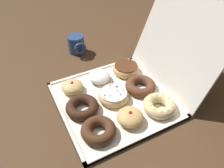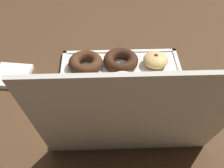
% 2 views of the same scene
% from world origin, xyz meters
% --- Properties ---
extents(ground_plane, '(3.00, 3.00, 0.00)m').
position_xyz_m(ground_plane, '(0.00, 0.00, 0.00)').
color(ground_plane, '#4C331E').
extents(donut_box, '(0.40, 0.40, 0.01)m').
position_xyz_m(donut_box, '(0.00, 0.00, 0.01)').
color(donut_box, silver).
rests_on(donut_box, ground).
extents(box_lid_open, '(0.40, 0.15, 0.38)m').
position_xyz_m(box_lid_open, '(0.00, 0.27, 0.19)').
color(box_lid_open, silver).
rests_on(box_lid_open, ground).
extents(jelly_filled_donut_0, '(0.08, 0.08, 0.05)m').
position_xyz_m(jelly_filled_donut_0, '(-0.12, -0.12, 0.03)').
color(jelly_filled_donut_0, '#E5B770').
rests_on(jelly_filled_donut_0, donut_box).
extents(chocolate_cake_ring_donut_1, '(0.12, 0.12, 0.04)m').
position_xyz_m(chocolate_cake_ring_donut_1, '(-0.00, -0.12, 0.03)').
color(chocolate_cake_ring_donut_1, '#381E11').
rests_on(chocolate_cake_ring_donut_1, donut_box).
extents(chocolate_cake_ring_donut_2, '(0.11, 0.11, 0.04)m').
position_xyz_m(chocolate_cake_ring_donut_2, '(0.12, -0.12, 0.03)').
color(chocolate_cake_ring_donut_2, '#472816').
rests_on(chocolate_cake_ring_donut_2, donut_box).
extents(powdered_filled_donut_3, '(0.09, 0.09, 0.04)m').
position_xyz_m(powdered_filled_donut_3, '(-0.12, -0.00, 0.03)').
color(powdered_filled_donut_3, white).
rests_on(powdered_filled_donut_3, donut_box).
extents(sprinkle_donut_4, '(0.11, 0.11, 0.04)m').
position_xyz_m(sprinkle_donut_4, '(0.00, 0.00, 0.03)').
color(sprinkle_donut_4, '#E5B770').
rests_on(sprinkle_donut_4, donut_box).
extents(jelly_filled_donut_5, '(0.09, 0.09, 0.05)m').
position_xyz_m(jelly_filled_donut_5, '(0.12, 0.00, 0.03)').
color(jelly_filled_donut_5, tan).
rests_on(jelly_filled_donut_5, donut_box).
extents(chocolate_frosted_donut_6, '(0.11, 0.11, 0.04)m').
position_xyz_m(chocolate_frosted_donut_6, '(-0.12, 0.12, 0.03)').
color(chocolate_frosted_donut_6, tan).
rests_on(chocolate_frosted_donut_6, donut_box).
extents(chocolate_cake_ring_donut_7, '(0.12, 0.12, 0.04)m').
position_xyz_m(chocolate_cake_ring_donut_7, '(-0.00, 0.12, 0.03)').
color(chocolate_cake_ring_donut_7, '#59331E').
rests_on(chocolate_cake_ring_donut_7, donut_box).
extents(cruller_donut_8, '(0.12, 0.12, 0.04)m').
position_xyz_m(cruller_donut_8, '(0.12, 0.12, 0.03)').
color(cruller_donut_8, '#EACC8C').
rests_on(cruller_donut_8, donut_box).
extents(coffee_mug, '(0.10, 0.08, 0.09)m').
position_xyz_m(coffee_mug, '(-0.39, 0.00, 0.05)').
color(coffee_mug, navy).
rests_on(coffee_mug, ground).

